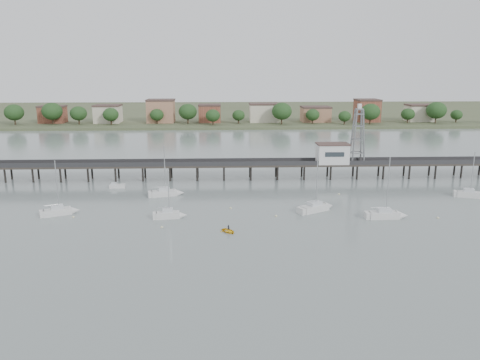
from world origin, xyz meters
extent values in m
plane|color=gray|center=(0.00, 0.00, 0.00)|extent=(500.00, 500.00, 0.00)
cube|color=#2D2823|center=(0.00, 60.00, 3.75)|extent=(150.00, 5.00, 0.50)
cube|color=#333335|center=(0.00, 57.60, 4.55)|extent=(150.00, 0.12, 1.10)
cube|color=#333335|center=(0.00, 62.40, 4.55)|extent=(150.00, 0.12, 1.10)
cylinder|color=black|center=(0.00, 58.10, 1.80)|extent=(0.50, 0.50, 4.40)
cylinder|color=black|center=(0.00, 61.90, 1.80)|extent=(0.50, 0.50, 4.40)
cube|color=silver|center=(25.00, 60.00, 6.50)|extent=(8.00, 5.00, 5.00)
cube|color=#4C3833|center=(25.00, 60.00, 9.15)|extent=(8.40, 5.40, 0.30)
cube|color=slate|center=(31.50, 60.00, 18.15)|extent=(1.80, 1.80, 0.30)
cube|color=silver|center=(31.50, 60.00, 18.90)|extent=(0.90, 0.90, 1.20)
cube|color=silver|center=(-17.26, 43.69, 0.48)|extent=(5.91, 3.40, 1.65)
cone|color=silver|center=(-13.88, 44.50, 0.48)|extent=(2.76, 2.64, 2.16)
cube|color=silver|center=(-17.26, 43.69, 1.65)|extent=(2.81, 2.26, 0.75)
cylinder|color=#A5A8AA|center=(-16.89, 43.78, 6.51)|extent=(0.18, 0.18, 10.43)
cylinder|color=#A5A8AA|center=(-18.16, 43.47, 2.20)|extent=(3.18, 0.87, 0.12)
cube|color=silver|center=(-36.71, 30.30, 0.48)|extent=(5.55, 4.03, 1.65)
cone|color=silver|center=(-33.78, 31.68, 0.48)|extent=(2.81, 2.74, 2.02)
cube|color=silver|center=(-36.71, 30.30, 1.65)|extent=(2.77, 2.44, 0.75)
cylinder|color=#A5A8AA|center=(-36.38, 30.45, 6.16)|extent=(0.18, 0.18, 9.72)
cylinder|color=#A5A8AA|center=(-37.49, 29.93, 2.20)|extent=(2.79, 1.40, 0.12)
cube|color=silver|center=(51.62, 39.99, 0.48)|extent=(5.21, 3.35, 1.65)
cube|color=silver|center=(51.62, 39.99, 1.65)|extent=(2.53, 2.13, 0.75)
cylinder|color=#A5A8AA|center=(51.94, 39.89, 5.85)|extent=(0.18, 0.18, 9.11)
cylinder|color=#A5A8AA|center=(50.85, 40.26, 2.20)|extent=(2.72, 1.03, 0.12)
cube|color=silver|center=(14.73, 30.77, 0.48)|extent=(6.47, 5.14, 1.65)
cone|color=silver|center=(18.03, 32.70, 0.48)|extent=(3.40, 3.34, 2.38)
cube|color=silver|center=(14.73, 30.77, 1.65)|extent=(3.30, 3.01, 0.75)
cylinder|color=#A5A8AA|center=(15.10, 30.98, 7.03)|extent=(0.18, 0.18, 11.46)
cylinder|color=#A5A8AA|center=(13.85, 30.25, 2.20)|extent=(3.14, 1.91, 0.12)
cube|color=silver|center=(27.33, 25.70, 0.48)|extent=(5.77, 2.27, 1.65)
cone|color=silver|center=(30.93, 25.72, 0.48)|extent=(2.41, 2.25, 2.24)
cube|color=silver|center=(27.33, 25.70, 1.65)|extent=(2.57, 1.81, 0.75)
cylinder|color=#A5A8AA|center=(27.73, 25.71, 6.69)|extent=(0.18, 0.18, 10.79)
cylinder|color=#A5A8AA|center=(26.37, 25.70, 2.20)|extent=(3.36, 0.14, 0.12)
cube|color=silver|center=(-14.59, 27.30, 0.48)|extent=(4.68, 2.31, 1.65)
cone|color=silver|center=(-11.80, 27.66, 0.48)|extent=(2.08, 1.97, 1.75)
cube|color=silver|center=(-14.59, 27.30, 1.65)|extent=(2.16, 1.64, 0.75)
cylinder|color=#A5A8AA|center=(-14.28, 27.34, 5.51)|extent=(0.18, 0.18, 8.43)
cylinder|color=#A5A8AA|center=(-15.33, 27.21, 2.20)|extent=(2.62, 0.45, 0.12)
cube|color=silver|center=(-29.48, 51.61, 0.36)|extent=(3.80, 1.81, 1.03)
cube|color=silver|center=(-30.30, 51.55, 0.98)|extent=(1.32, 1.32, 0.62)
imported|color=yellow|center=(-2.94, 19.00, 0.00)|extent=(2.07, 1.88, 3.05)
imported|color=black|center=(-2.94, 19.00, 0.00)|extent=(0.48, 1.15, 0.27)
ellipsoid|color=beige|center=(6.56, 27.67, 0.08)|extent=(0.56, 0.56, 0.39)
ellipsoid|color=beige|center=(-15.12, 21.93, 0.08)|extent=(0.56, 0.56, 0.39)
ellipsoid|color=beige|center=(-33.15, 28.58, 0.08)|extent=(0.56, 0.56, 0.39)
ellipsoid|color=beige|center=(37.88, 25.26, 0.08)|extent=(0.56, 0.56, 0.39)
ellipsoid|color=beige|center=(23.01, 43.49, 0.08)|extent=(0.56, 0.56, 0.39)
ellipsoid|color=beige|center=(-2.27, 33.40, 0.08)|extent=(0.56, 0.56, 0.39)
cube|color=#475133|center=(0.00, 245.00, 0.50)|extent=(500.00, 170.00, 1.40)
cube|color=brown|center=(-90.00, 183.00, 5.70)|extent=(13.00, 10.50, 9.00)
cube|color=brown|center=(-62.00, 183.00, 5.70)|extent=(13.00, 10.50, 9.00)
cube|color=brown|center=(-35.00, 183.00, 5.70)|extent=(13.00, 10.50, 9.00)
cube|color=brown|center=(-10.00, 183.00, 5.70)|extent=(13.00, 10.50, 9.00)
cube|color=brown|center=(18.00, 183.00, 5.70)|extent=(13.00, 10.50, 9.00)
cube|color=brown|center=(45.00, 183.00, 5.70)|extent=(13.00, 10.50, 9.00)
cube|color=brown|center=(72.00, 183.00, 5.70)|extent=(13.00, 10.50, 9.00)
cube|color=brown|center=(100.00, 183.00, 5.70)|extent=(13.00, 10.50, 9.00)
ellipsoid|color=#173A19|center=(0.00, 171.00, 6.00)|extent=(8.00, 8.00, 6.80)
ellipsoid|color=#173A19|center=(120.00, 171.00, 6.00)|extent=(8.00, 8.00, 6.80)
camera|label=1|loc=(-4.02, -59.72, 28.43)|focal=35.00mm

